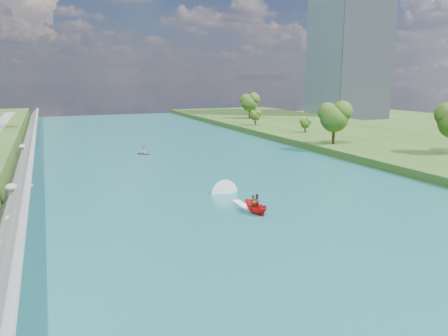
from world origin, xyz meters
name	(u,v)px	position (x,y,z in m)	size (l,w,h in m)	color
ground	(271,215)	(0.00, 0.00, 0.00)	(260.00, 260.00, 0.00)	#2D5119
river_water	(208,177)	(0.00, 20.00, 0.05)	(55.00, 240.00, 0.10)	#195F60
riprap_bank	(18,183)	(-25.83, 18.74, 1.79)	(3.93, 236.00, 4.05)	slate
office_tower	(349,35)	(82.50, 95.00, 30.00)	(22.00, 22.00, 60.00)	gray
trees_east	(389,122)	(39.71, 25.96, 6.31)	(19.04, 132.90, 10.93)	#2F5316
motorboat	(248,203)	(-1.39, 3.02, 0.70)	(3.60, 18.71, 2.17)	red
raft	(144,153)	(-4.89, 42.63, 0.47)	(3.30, 3.45, 1.64)	gray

